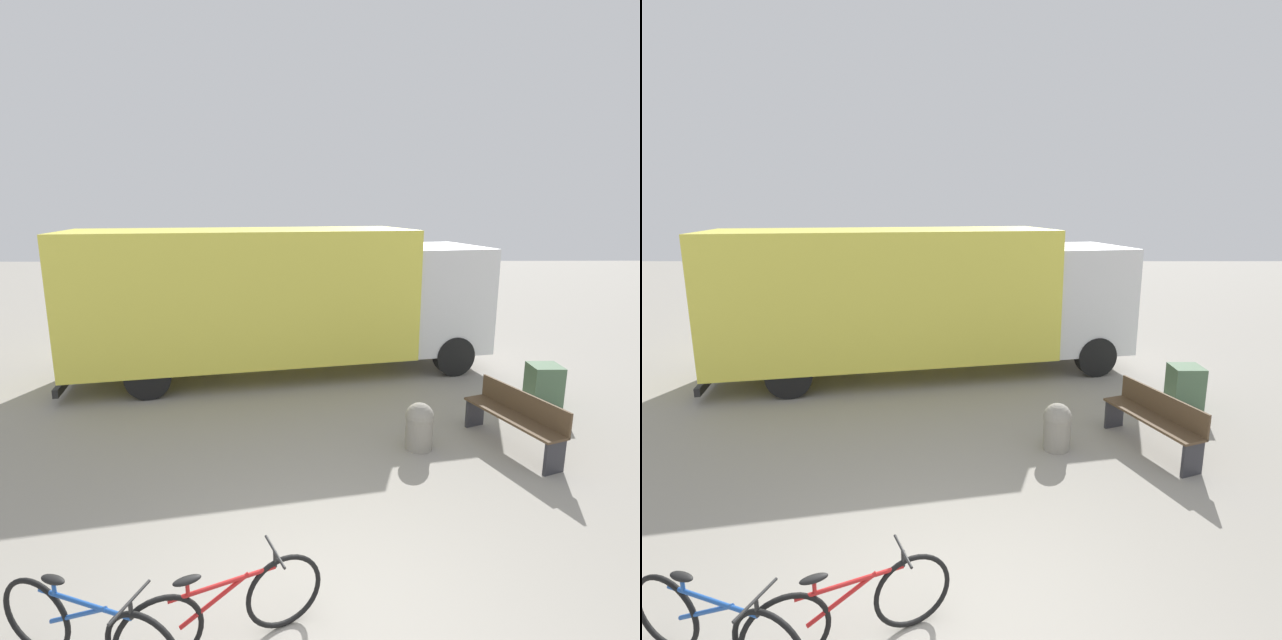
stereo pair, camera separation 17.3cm
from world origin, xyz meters
TOP-DOWN VIEW (x-y plane):
  - ground_plane at (0.00, 0.00)m, footprint 60.00×60.00m
  - delivery_truck at (-0.83, 7.03)m, footprint 9.09×4.11m
  - park_bench at (2.91, 3.37)m, footprint 1.00×1.77m
  - bicycle_near at (-1.87, -0.29)m, footprint 1.63×0.67m
  - bicycle_middle at (-0.84, -0.10)m, footprint 1.57×0.77m
  - bollard_near_bench at (1.47, 3.35)m, footprint 0.42×0.42m
  - utility_box at (4.05, 4.93)m, footprint 0.53×0.51m

SIDE VIEW (x-z plane):
  - ground_plane at x=0.00m, z-range 0.00..0.00m
  - bicycle_near at x=-1.87m, z-range -0.02..0.75m
  - bicycle_middle at x=-0.84m, z-range -0.02..0.75m
  - bollard_near_bench at x=1.47m, z-range 0.02..0.73m
  - utility_box at x=4.05m, z-range 0.00..0.78m
  - park_bench at x=2.91m, z-range 0.06..0.93m
  - delivery_truck at x=-0.83m, z-range 0.16..3.26m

